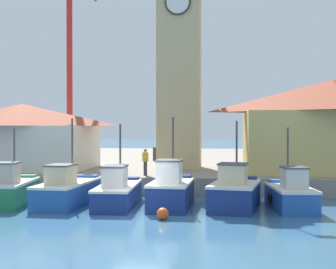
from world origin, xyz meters
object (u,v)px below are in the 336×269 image
fishing_boat_left_inner (118,192)px  warehouse_left (21,135)px  fishing_boat_mid_left (171,191)px  mooring_buoy (163,214)px  warehouse_right (332,125)px  fishing_boat_far_left (11,190)px  fishing_boat_left_outer (67,191)px  fishing_boat_mid_right (290,194)px  dock_worker_near_tower (145,162)px  port_crane_near (166,76)px  fishing_boat_center (235,192)px  clock_tower (180,51)px  port_crane_far (71,70)px

fishing_boat_left_inner → warehouse_left: 13.05m
fishing_boat_mid_left → mooring_buoy: size_ratio=8.64×
warehouse_left → warehouse_right: size_ratio=0.87×
warehouse_left → mooring_buoy: warehouse_left is taller
fishing_boat_far_left → fishing_boat_left_outer: 2.91m
fishing_boat_mid_right → dock_worker_near_tower: fishing_boat_mid_right is taller
fishing_boat_mid_right → fishing_boat_left_outer: bearing=-179.8°
fishing_boat_left_outer → port_crane_near: size_ratio=0.26×
fishing_boat_center → fishing_boat_mid_right: size_ratio=1.03×
fishing_boat_center → fishing_boat_left_inner: bearing=178.0°
clock_tower → dock_worker_near_tower: clock_tower is taller
fishing_boat_left_outer → warehouse_right: bearing=30.7°
fishing_boat_mid_left → warehouse_left: (-11.69, 9.31, 2.55)m
warehouse_left → fishing_boat_left_outer: bearing=-54.9°
fishing_boat_left_outer → fishing_boat_mid_left: size_ratio=1.17×
fishing_boat_far_left → fishing_boat_center: size_ratio=1.03×
fishing_boat_left_outer → fishing_boat_mid_left: (5.29, -0.18, 0.08)m
fishing_boat_left_outer → fishing_boat_left_inner: fishing_boat_left_outer is taller
fishing_boat_left_outer → fishing_boat_mid_left: bearing=-1.9°
fishing_boat_mid_left → fishing_boat_left_outer: bearing=178.1°
fishing_boat_left_inner → fishing_boat_mid_right: fishing_boat_left_inner is taller
fishing_boat_center → warehouse_left: bearing=147.8°
fishing_boat_mid_right → fishing_boat_far_left: bearing=-179.2°
fishing_boat_left_inner → fishing_boat_left_outer: bearing=-178.9°
fishing_boat_mid_right → mooring_buoy: 6.63m
fishing_boat_left_inner → warehouse_left: (-8.99, 9.08, 2.67)m
fishing_boat_mid_left → fishing_boat_center: (3.07, 0.02, -0.03)m
fishing_boat_far_left → port_crane_near: bearing=73.5°
port_crane_far → port_crane_near: bearing=-9.7°
fishing_boat_left_outer → fishing_boat_mid_left: 5.29m
fishing_boat_center → warehouse_right: warehouse_right is taller
warehouse_left → mooring_buoy: 17.24m
warehouse_right → dock_worker_near_tower: 12.57m
fishing_boat_far_left → fishing_boat_mid_right: (13.91, 0.19, -0.05)m
fishing_boat_left_outer → warehouse_left: size_ratio=0.51×
warehouse_right → port_crane_far: bearing=151.1°
warehouse_left → warehouse_right: bearing=-0.7°
fishing_boat_left_inner → mooring_buoy: fishing_boat_left_inner is taller
clock_tower → warehouse_left: (-11.18, -1.47, -6.05)m
warehouse_right → port_crane_near: 16.52m
fishing_boat_left_outer → warehouse_left: warehouse_left is taller
clock_tower → mooring_buoy: size_ratio=34.05×
fishing_boat_mid_right → fishing_boat_left_inner: bearing=180.0°
mooring_buoy → fishing_boat_mid_left: bearing=88.9°
mooring_buoy → port_crane_far: bearing=116.2°
fishing_boat_left_inner → dock_worker_near_tower: size_ratio=3.29×
fishing_boat_far_left → port_crane_far: port_crane_far is taller
fishing_boat_left_inner → port_crane_far: 24.25m
warehouse_left → port_crane_far: bearing=90.7°
clock_tower → port_crane_near: port_crane_near is taller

